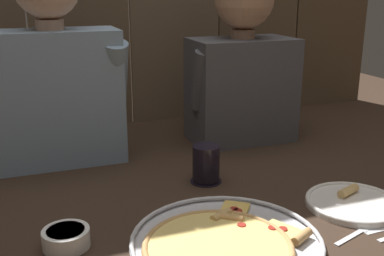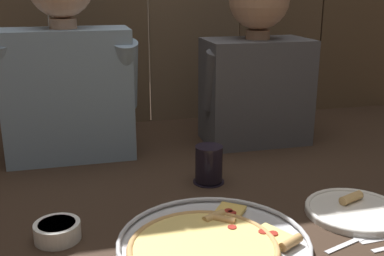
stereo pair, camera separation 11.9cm
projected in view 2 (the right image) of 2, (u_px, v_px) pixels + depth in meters
name	position (u px, v px, depth m)	size (l,w,h in m)	color
ground_plane	(205.00, 209.00, 1.15)	(3.20, 3.20, 0.00)	#332319
pizza_tray	(210.00, 244.00, 0.98)	(0.41, 0.41, 0.03)	silver
dinner_plate	(355.00, 210.00, 1.12)	(0.24, 0.24, 0.03)	white
drinking_glass	(209.00, 165.00, 1.29)	(0.09, 0.09, 0.11)	black
dipping_bowl	(57.00, 230.00, 1.01)	(0.10, 0.10, 0.04)	white
table_fork	(350.00, 242.00, 1.00)	(0.13, 0.06, 0.01)	silver
diner_left	(66.00, 63.00, 1.43)	(0.42, 0.22, 0.63)	#849EB7
diner_right	(257.00, 60.00, 1.58)	(0.39, 0.21, 0.59)	#4C4C51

